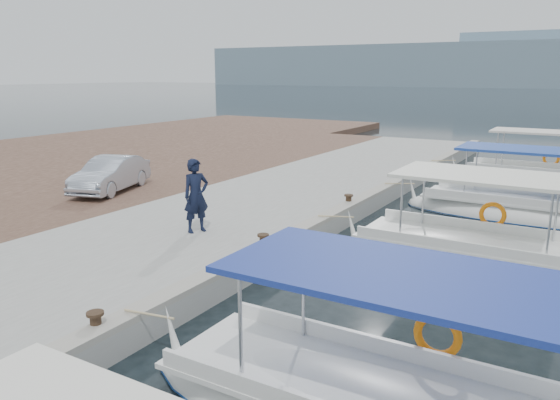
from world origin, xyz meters
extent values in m
plane|color=black|center=(0.00, 0.00, 0.00)|extent=(400.00, 400.00, 0.00)
cube|color=#969691|center=(-3.00, 5.00, 0.25)|extent=(6.00, 40.00, 0.50)
cube|color=#9B9689|center=(-0.22, 5.00, 0.56)|extent=(0.44, 40.00, 0.12)
cube|color=#4E3329|center=(-8.00, 5.00, 0.25)|extent=(4.00, 40.00, 0.50)
cube|color=#748DA0|center=(-60.00, 190.00, 7.00)|extent=(140.00, 40.00, 14.00)
cube|color=white|center=(4.34, -2.93, 0.55)|extent=(6.13, 1.92, 0.08)
cube|color=#1E3396|center=(4.52, -2.93, 2.19)|extent=(4.48, 2.05, 0.08)
cylinder|color=silver|center=(2.66, -3.76, 1.35)|extent=(0.05, 0.05, 1.60)
torus|color=orange|center=(4.64, -1.87, 1.00)|extent=(0.68, 0.12, 0.68)
ellipsoid|color=white|center=(3.79, 4.29, 0.05)|extent=(6.38, 2.45, 1.30)
ellipsoid|color=navy|center=(3.79, 4.29, 0.03)|extent=(6.41, 2.50, 0.22)
cube|color=white|center=(3.79, 4.29, 0.55)|extent=(5.23, 2.11, 0.08)
cube|color=white|center=(3.95, 4.29, 2.19)|extent=(3.83, 2.25, 0.08)
cylinder|color=silver|center=(2.35, 3.37, 1.35)|extent=(0.05, 0.05, 1.60)
torus|color=orange|center=(4.09, 5.45, 1.00)|extent=(0.68, 0.12, 0.68)
ellipsoid|color=white|center=(4.33, 9.62, 0.05)|extent=(7.46, 2.17, 1.30)
ellipsoid|color=navy|center=(4.33, 9.62, 0.03)|extent=(7.50, 2.21, 0.22)
cube|color=white|center=(4.33, 9.62, 0.55)|extent=(6.12, 1.86, 0.08)
cube|color=#2043A3|center=(4.52, 9.62, 2.19)|extent=(4.48, 1.99, 0.08)
cylinder|color=silver|center=(2.65, 8.81, 1.35)|extent=(0.05, 0.05, 1.60)
torus|color=orange|center=(4.63, 10.65, 1.00)|extent=(0.68, 0.12, 0.68)
ellipsoid|color=white|center=(4.20, 15.71, 0.05)|extent=(7.20, 2.07, 1.30)
ellipsoid|color=navy|center=(4.20, 15.71, 0.03)|extent=(7.24, 2.11, 0.22)
cube|color=white|center=(4.20, 15.71, 0.55)|extent=(5.90, 1.78, 0.08)
cube|color=silver|center=(4.38, 15.71, 2.19)|extent=(4.32, 1.90, 0.08)
cylinder|color=silver|center=(2.58, 14.94, 1.35)|extent=(0.05, 0.05, 1.60)
torus|color=orange|center=(4.50, 16.69, 1.00)|extent=(0.68, 0.12, 0.68)
cylinder|color=black|center=(-0.35, -3.50, 0.65)|extent=(0.18, 0.18, 0.30)
cylinder|color=black|center=(-0.35, -3.50, 0.80)|extent=(0.28, 0.28, 0.05)
cylinder|color=black|center=(-0.35, 1.50, 0.65)|extent=(0.18, 0.18, 0.30)
cylinder|color=black|center=(-0.35, 1.50, 0.80)|extent=(0.28, 0.28, 0.05)
cylinder|color=black|center=(-0.35, 6.50, 0.65)|extent=(0.18, 0.18, 0.30)
cylinder|color=black|center=(-0.35, 6.50, 0.80)|extent=(0.28, 0.28, 0.05)
cylinder|color=black|center=(-0.35, 11.50, 0.65)|extent=(0.18, 0.18, 0.30)
cylinder|color=black|center=(-0.35, 11.50, 0.80)|extent=(0.28, 0.28, 0.05)
imported|color=black|center=(-2.54, 1.74, 1.46)|extent=(0.71, 0.83, 1.91)
imported|color=#B0B9CA|center=(-8.31, 4.13, 1.10)|extent=(2.32, 3.85, 1.20)
camera|label=1|loc=(6.28, -8.91, 4.53)|focal=35.00mm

